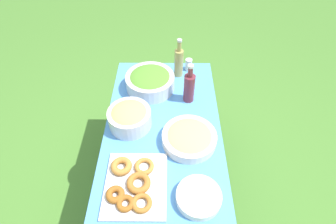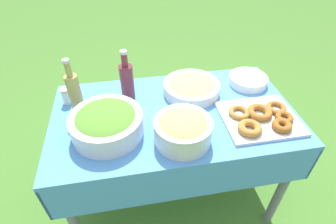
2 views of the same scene
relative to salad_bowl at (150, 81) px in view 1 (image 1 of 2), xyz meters
The scene contains 10 objects.
ground_plane 0.89m from the salad_bowl, 15.73° to the left, with size 14.00×14.00×0.00m, color #477A2D.
picnic_table 0.39m from the salad_bowl, 15.73° to the left, with size 1.26×0.72×0.75m.
salad_bowl is the anchor object (origin of this frame).
pasta_bowl 0.53m from the salad_bowl, 28.16° to the left, with size 0.32×0.32×0.08m.
donut_platter 0.76m from the salad_bowl, ahead, with size 0.37×0.32×0.05m.
plate_stack 0.87m from the salad_bowl, 18.84° to the left, with size 0.23×0.23×0.05m.
olive_oil_bottle 0.26m from the salad_bowl, 126.84° to the left, with size 0.06×0.06×0.30m.
wine_bottle 0.29m from the salad_bowl, 66.67° to the left, with size 0.07×0.07×0.29m.
bread_bowl 0.36m from the salad_bowl, 17.27° to the right, with size 0.26×0.26×0.13m.
salt_shaker 0.35m from the salad_bowl, 127.70° to the left, with size 0.05×0.05×0.09m.
Camera 1 is at (1.05, 0.04, 2.01)m, focal length 28.00 mm.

